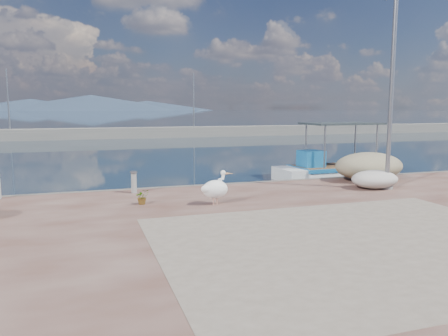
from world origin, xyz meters
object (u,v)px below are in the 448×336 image
boat_right (339,173)px  bollard_near (134,181)px  pelican (216,189)px  lamp_post (391,98)px

boat_right → bollard_near: 10.77m
pelican → lamp_post: lamp_post is taller
boat_right → bollard_near: size_ratio=8.83×
boat_right → lamp_post: 6.51m
boat_right → lamp_post: bearing=-107.1°
pelican → bollard_near: (-2.17, 2.64, -0.08)m
lamp_post → bollard_near: bearing=166.9°
pelican → lamp_post: (6.70, 0.57, 2.81)m
bollard_near → boat_right: bearing=17.3°
pelican → boat_right: bearing=22.3°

